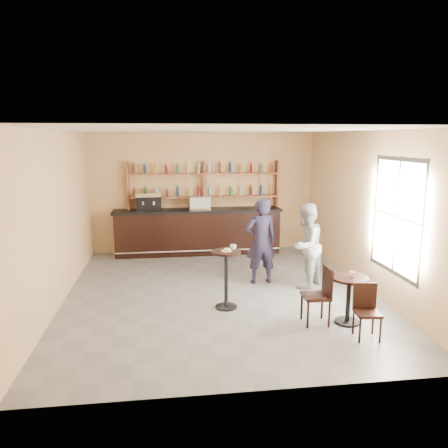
{
  "coord_description": "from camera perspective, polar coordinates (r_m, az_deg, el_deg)",
  "views": [
    {
      "loc": [
        -1.0,
        -8.26,
        3.05
      ],
      "look_at": [
        0.2,
        0.8,
        1.25
      ],
      "focal_mm": 35.0,
      "sensor_mm": 36.0,
      "label": 1
    }
  ],
  "objects": [
    {
      "name": "cup_pedestal",
      "position": [
        7.91,
        1.2,
        -3.02
      ],
      "size": [
        0.15,
        0.15,
        0.09
      ],
      "primitive_type": "imported",
      "rotation": [
        0.0,
        0.0,
        0.35
      ],
      "color": "white",
      "rests_on": "pedestal_table"
    },
    {
      "name": "floor",
      "position": [
        8.86,
        -0.61,
        -8.99
      ],
      "size": [
        7.0,
        7.0,
        0.0
      ],
      "primitive_type": "plane",
      "color": "slate",
      "rests_on": "ground"
    },
    {
      "name": "wall_back",
      "position": [
        11.89,
        -2.67,
        4.12
      ],
      "size": [
        7.0,
        0.0,
        7.0
      ],
      "primitive_type": "plane",
      "rotation": [
        1.57,
        0.0,
        0.0
      ],
      "color": "#E1B67F",
      "rests_on": "floor"
    },
    {
      "name": "espresso_machine",
      "position": [
        11.54,
        -9.8,
        2.9
      ],
      "size": [
        0.65,
        0.43,
        0.46
      ],
      "primitive_type": null,
      "rotation": [
        0.0,
        0.0,
        0.03
      ],
      "color": "black",
      "rests_on": "bar_counter"
    },
    {
      "name": "man_main",
      "position": [
        9.25,
        4.84,
        -2.24
      ],
      "size": [
        0.7,
        0.49,
        1.83
      ],
      "primitive_type": "imported",
      "rotation": [
        0.0,
        0.0,
        3.23
      ],
      "color": "black",
      "rests_on": "floor"
    },
    {
      "name": "napkin",
      "position": [
        7.81,
        0.3,
        -3.53
      ],
      "size": [
        0.19,
        0.19,
        0.0
      ],
      "primitive_type": "cube",
      "rotation": [
        0.0,
        0.0,
        0.24
      ],
      "color": "white",
      "rests_on": "pedestal_table"
    },
    {
      "name": "window_frame",
      "position": [
        8.22,
        21.6,
        0.9
      ],
      "size": [
        0.04,
        1.7,
        2.1
      ],
      "primitive_type": null,
      "color": "black",
      "rests_on": "wall_right"
    },
    {
      "name": "wall_left",
      "position": [
        8.62,
        -20.83,
        0.73
      ],
      "size": [
        0.0,
        7.0,
        7.0
      ],
      "primitive_type": "plane",
      "rotation": [
        1.57,
        0.0,
        1.57
      ],
      "color": "#E1B67F",
      "rests_on": "floor"
    },
    {
      "name": "cafe_table",
      "position": [
        7.67,
        15.93,
        -9.52
      ],
      "size": [
        0.83,
        0.83,
        0.8
      ],
      "primitive_type": null,
      "rotation": [
        0.0,
        0.0,
        0.4
      ],
      "color": "black",
      "rests_on": "floor"
    },
    {
      "name": "wall_right",
      "position": [
        9.3,
        18.06,
        1.61
      ],
      "size": [
        0.0,
        7.0,
        7.0
      ],
      "primitive_type": "plane",
      "rotation": [
        1.57,
        0.0,
        -1.57
      ],
      "color": "#E1B67F",
      "rests_on": "floor"
    },
    {
      "name": "liquor_bottles",
      "position": [
        11.73,
        -2.63,
        5.89
      ],
      "size": [
        3.68,
        0.1,
        1.0
      ],
      "primitive_type": null,
      "color": "#8C5919",
      "rests_on": "shelf_unit"
    },
    {
      "name": "wall_front",
      "position": [
        5.08,
        4.16,
        -5.47
      ],
      "size": [
        7.0,
        0.0,
        7.0
      ],
      "primitive_type": "plane",
      "rotation": [
        -1.57,
        0.0,
        0.0
      ],
      "color": "#E1B67F",
      "rests_on": "floor"
    },
    {
      "name": "ceiling",
      "position": [
        8.33,
        -0.66,
        12.17
      ],
      "size": [
        7.0,
        7.0,
        0.0
      ],
      "primitive_type": "plane",
      "rotation": [
        3.14,
        0.0,
        0.0
      ],
      "color": "white",
      "rests_on": "wall_back"
    },
    {
      "name": "patron_second",
      "position": [
        9.13,
        10.61,
        -2.8
      ],
      "size": [
        1.07,
        1.08,
        1.76
      ],
      "primitive_type": "imported",
      "rotation": [
        0.0,
        0.0,
        -2.32
      ],
      "color": "#9B9BA0",
      "rests_on": "floor"
    },
    {
      "name": "chair_west",
      "position": [
        7.48,
        11.9,
        -9.12
      ],
      "size": [
        0.43,
        0.43,
        0.98
      ],
      "primitive_type": null,
      "rotation": [
        0.0,
        0.0,
        -1.59
      ],
      "color": "black",
      "rests_on": "floor"
    },
    {
      "name": "cup_cafe",
      "position": [
        7.54,
        16.47,
        -6.29
      ],
      "size": [
        0.11,
        0.11,
        0.09
      ],
      "primitive_type": "imported",
      "rotation": [
        0.0,
        0.0,
        -0.11
      ],
      "color": "white",
      "rests_on": "cafe_table"
    },
    {
      "name": "pastry_case",
      "position": [
        11.57,
        -3.19,
        2.76
      ],
      "size": [
        0.62,
        0.53,
        0.33
      ],
      "primitive_type": null,
      "rotation": [
        0.0,
        0.0,
        -0.16
      ],
      "color": "silver",
      "rests_on": "bar_counter"
    },
    {
      "name": "pedestal_table",
      "position": [
        7.96,
        0.29,
        -7.28
      ],
      "size": [
        0.65,
        0.65,
        1.07
      ],
      "primitive_type": null,
      "rotation": [
        0.0,
        0.0,
        -0.29
      ],
      "color": "black",
      "rests_on": "floor"
    },
    {
      "name": "window_pane",
      "position": [
        8.23,
        21.63,
        0.9
      ],
      "size": [
        0.0,
        2.0,
        2.0
      ],
      "primitive_type": "plane",
      "rotation": [
        1.57,
        0.0,
        -1.57
      ],
      "color": "white",
      "rests_on": "wall_right"
    },
    {
      "name": "chair_south",
      "position": [
        7.17,
        18.24,
        -10.92
      ],
      "size": [
        0.4,
        0.4,
        0.85
      ],
      "primitive_type": null,
      "rotation": [
        0.0,
        0.0,
        -0.11
      ],
      "color": "black",
      "rests_on": "floor"
    },
    {
      "name": "donut",
      "position": [
        7.79,
        0.38,
        -3.38
      ],
      "size": [
        0.15,
        0.15,
        0.04
      ],
      "primitive_type": "torus",
      "rotation": [
        0.0,
        0.0,
        0.33
      ],
      "color": "#D17C4C",
      "rests_on": "napkin"
    },
    {
      "name": "shelf_unit",
      "position": [
        11.74,
        -2.63,
        5.06
      ],
      "size": [
        4.0,
        0.26,
        1.4
      ],
      "primitive_type": null,
      "color": "brown",
      "rests_on": "wall_back"
    },
    {
      "name": "bar_counter",
      "position": [
        11.7,
        -3.42,
        -0.97
      ],
      "size": [
        4.44,
        0.87,
        1.2
      ],
      "primitive_type": null,
      "color": "black",
      "rests_on": "floor"
    }
  ]
}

